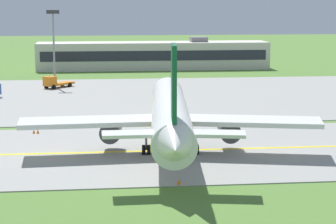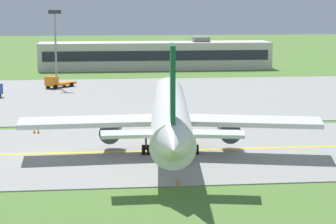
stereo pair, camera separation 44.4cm
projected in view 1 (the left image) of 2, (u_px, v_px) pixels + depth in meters
ground_plane at (235, 150)px, 72.60m from camera, size 500.00×500.00×0.00m
taxiway_strip at (235, 149)px, 72.59m from camera, size 240.00×28.00×0.10m
apron_pad at (240, 95)px, 114.84m from camera, size 140.00×52.00×0.10m
taxiway_centreline at (235, 149)px, 72.58m from camera, size 220.00×0.60×0.01m
airplane_lead at (170, 115)px, 70.94m from camera, size 32.38×39.66×12.70m
service_truck_fuel at (55, 82)px, 123.43m from camera, size 5.92×6.03×2.59m
terminal_building at (153, 55)px, 158.95m from camera, size 55.95×9.46×7.75m
apron_light_mast at (54, 39)px, 123.43m from camera, size 2.40×0.50×14.70m
traffic_cone_near_edge at (38, 132)px, 80.94m from camera, size 0.44×0.44×0.60m
traffic_cone_mid_edge at (34, 132)px, 80.97m from camera, size 0.44×0.44×0.60m
traffic_cone_far_edge at (179, 182)px, 58.49m from camera, size 0.44×0.44×0.60m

